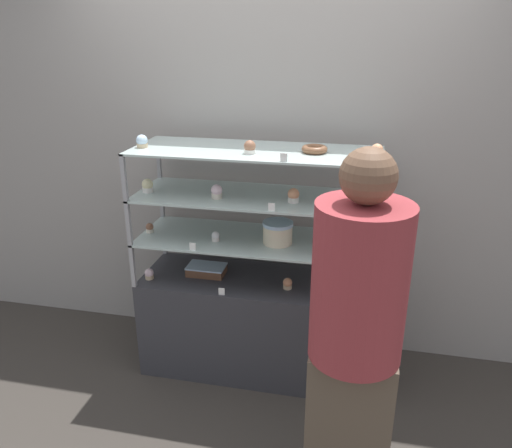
% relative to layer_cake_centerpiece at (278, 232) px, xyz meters
% --- Properties ---
extents(ground_plane, '(20.00, 20.00, 0.00)m').
position_rel_layer_cake_centerpiece_xyz_m(ground_plane, '(-0.14, 0.04, -0.97)').
color(ground_plane, '#38332D').
extents(back_wall, '(8.00, 0.05, 2.60)m').
position_rel_layer_cake_centerpiece_xyz_m(back_wall, '(-0.14, 0.44, 0.33)').
color(back_wall, gray).
rests_on(back_wall, ground_plane).
extents(display_base, '(1.41, 0.51, 0.64)m').
position_rel_layer_cake_centerpiece_xyz_m(display_base, '(-0.14, 0.04, -0.65)').
color(display_base, '#333338').
rests_on(display_base, ground_plane).
extents(display_riser_lower, '(1.41, 0.51, 0.27)m').
position_rel_layer_cake_centerpiece_xyz_m(display_riser_lower, '(-0.14, 0.04, -0.08)').
color(display_riser_lower, '#99999E').
rests_on(display_riser_lower, display_base).
extents(display_riser_middle, '(1.41, 0.51, 0.27)m').
position_rel_layer_cake_centerpiece_xyz_m(display_riser_middle, '(-0.14, 0.04, 0.19)').
color(display_riser_middle, '#99999E').
rests_on(display_riser_middle, display_riser_lower).
extents(display_riser_upper, '(1.41, 0.51, 0.27)m').
position_rel_layer_cake_centerpiece_xyz_m(display_riser_upper, '(-0.14, 0.04, 0.46)').
color(display_riser_upper, '#99999E').
rests_on(display_riser_upper, display_riser_middle).
extents(layer_cake_centerpiece, '(0.18, 0.18, 0.13)m').
position_rel_layer_cake_centerpiece_xyz_m(layer_cake_centerpiece, '(0.00, 0.00, 0.00)').
color(layer_cake_centerpiece, beige).
rests_on(layer_cake_centerpiece, display_riser_lower).
extents(sheet_cake_frosted, '(0.24, 0.15, 0.06)m').
position_rel_layer_cake_centerpiece_xyz_m(sheet_cake_frosted, '(-0.45, 0.03, -0.31)').
color(sheet_cake_frosted, brown).
rests_on(sheet_cake_frosted, display_base).
extents(cupcake_0, '(0.05, 0.05, 0.07)m').
position_rel_layer_cake_centerpiece_xyz_m(cupcake_0, '(-0.78, -0.10, -0.30)').
color(cupcake_0, '#CCB28C').
rests_on(cupcake_0, display_base).
extents(cupcake_1, '(0.05, 0.05, 0.07)m').
position_rel_layer_cake_centerpiece_xyz_m(cupcake_1, '(0.07, -0.04, -0.30)').
color(cupcake_1, '#CCB28C').
rests_on(cupcake_1, display_base).
extents(cupcake_2, '(0.05, 0.05, 0.07)m').
position_rel_layer_cake_centerpiece_xyz_m(cupcake_2, '(0.52, -0.02, -0.30)').
color(cupcake_2, white).
rests_on(cupcake_2, display_base).
extents(price_tag_0, '(0.04, 0.00, 0.04)m').
position_rel_layer_cake_centerpiece_xyz_m(price_tag_0, '(-0.29, -0.20, -0.31)').
color(price_tag_0, white).
rests_on(price_tag_0, display_base).
extents(cupcake_3, '(0.05, 0.05, 0.06)m').
position_rel_layer_cake_centerpiece_xyz_m(cupcake_3, '(-0.80, -0.00, -0.04)').
color(cupcake_3, beige).
rests_on(cupcake_3, display_riser_lower).
extents(cupcake_4, '(0.05, 0.05, 0.06)m').
position_rel_layer_cake_centerpiece_xyz_m(cupcake_4, '(-0.36, -0.05, -0.04)').
color(cupcake_4, white).
rests_on(cupcake_4, display_riser_lower).
extents(cupcake_5, '(0.05, 0.05, 0.06)m').
position_rel_layer_cake_centerpiece_xyz_m(cupcake_5, '(0.53, -0.00, -0.04)').
color(cupcake_5, beige).
rests_on(cupcake_5, display_riser_lower).
extents(price_tag_1, '(0.04, 0.00, 0.04)m').
position_rel_layer_cake_centerpiece_xyz_m(price_tag_1, '(-0.45, -0.20, -0.04)').
color(price_tag_1, white).
rests_on(price_tag_1, display_riser_lower).
extents(cupcake_6, '(0.07, 0.07, 0.08)m').
position_rel_layer_cake_centerpiece_xyz_m(cupcake_6, '(-0.78, -0.03, 0.24)').
color(cupcake_6, white).
rests_on(cupcake_6, display_riser_middle).
extents(cupcake_7, '(0.07, 0.07, 0.08)m').
position_rel_layer_cake_centerpiece_xyz_m(cupcake_7, '(-0.34, -0.05, 0.24)').
color(cupcake_7, beige).
rests_on(cupcake_7, display_riser_middle).
extents(cupcake_8, '(0.07, 0.07, 0.08)m').
position_rel_layer_cake_centerpiece_xyz_m(cupcake_8, '(0.09, -0.03, 0.24)').
color(cupcake_8, white).
rests_on(cupcake_8, display_riser_middle).
extents(cupcake_9, '(0.07, 0.07, 0.08)m').
position_rel_layer_cake_centerpiece_xyz_m(cupcake_9, '(0.49, -0.10, 0.24)').
color(cupcake_9, white).
rests_on(cupcake_9, display_riser_middle).
extents(price_tag_2, '(0.04, 0.00, 0.04)m').
position_rel_layer_cake_centerpiece_xyz_m(price_tag_2, '(-0.00, -0.20, 0.22)').
color(price_tag_2, white).
rests_on(price_tag_2, display_riser_middle).
extents(cupcake_10, '(0.06, 0.06, 0.07)m').
position_rel_layer_cake_centerpiece_xyz_m(cupcake_10, '(-0.78, -0.04, 0.51)').
color(cupcake_10, '#CCB28C').
rests_on(cupcake_10, display_riser_upper).
extents(cupcake_11, '(0.06, 0.06, 0.07)m').
position_rel_layer_cake_centerpiece_xyz_m(cupcake_11, '(-0.15, -0.06, 0.51)').
color(cupcake_11, white).
rests_on(cupcake_11, display_riser_upper).
extents(cupcake_12, '(0.06, 0.06, 0.07)m').
position_rel_layer_cake_centerpiece_xyz_m(cupcake_12, '(0.52, -0.01, 0.51)').
color(cupcake_12, white).
rests_on(cupcake_12, display_riser_upper).
extents(price_tag_3, '(0.04, 0.00, 0.04)m').
position_rel_layer_cake_centerpiece_xyz_m(price_tag_3, '(0.06, -0.20, 0.49)').
color(price_tag_3, white).
rests_on(price_tag_3, display_riser_upper).
extents(donut_glazed, '(0.14, 0.14, 0.04)m').
position_rel_layer_cake_centerpiece_xyz_m(donut_glazed, '(0.19, 0.04, 0.49)').
color(donut_glazed, brown).
rests_on(donut_glazed, display_riser_upper).
extents(customer_figure, '(0.39, 0.39, 1.67)m').
position_rel_layer_cake_centerpiece_xyz_m(customer_figure, '(0.47, -0.82, -0.08)').
color(customer_figure, brown).
rests_on(customer_figure, ground_plane).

